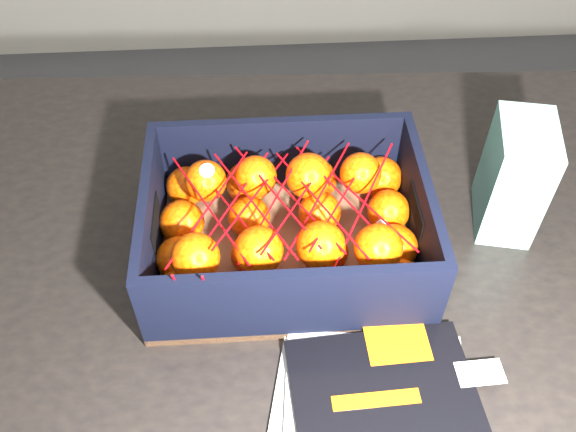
{
  "coord_description": "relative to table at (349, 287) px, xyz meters",
  "views": [
    {
      "loc": [
        -0.04,
        -0.44,
        1.43
      ],
      "look_at": [
        -0.01,
        0.07,
        0.86
      ],
      "focal_mm": 39.35,
      "sensor_mm": 36.0,
      "label": 1
    }
  ],
  "objects": [
    {
      "name": "table",
      "position": [
        0.0,
        0.0,
        0.0
      ],
      "size": [
        1.23,
        0.85,
        0.75
      ],
      "color": "black",
      "rests_on": "ground"
    },
    {
      "name": "produce_crate",
      "position": [
        -0.09,
        -0.01,
        0.14
      ],
      "size": [
        0.36,
        0.27,
        0.13
      ],
      "color": "brown",
      "rests_on": "table"
    },
    {
      "name": "clementine_heap",
      "position": [
        -0.09,
        -0.01,
        0.16
      ],
      "size": [
        0.34,
        0.26,
        0.11
      ],
      "color": "#F04A05",
      "rests_on": "produce_crate"
    },
    {
      "name": "mesh_net",
      "position": [
        -0.1,
        -0.01,
        0.2
      ],
      "size": [
        0.3,
        0.24,
        0.09
      ],
      "color": "red",
      "rests_on": "clementine_heap"
    },
    {
      "name": "retail_carton",
      "position": [
        0.22,
        0.04,
        0.18
      ],
      "size": [
        0.1,
        0.12,
        0.17
      ],
      "primitive_type": "cube",
      "rotation": [
        0.0,
        0.0,
        -0.21
      ],
      "color": "white",
      "rests_on": "table"
    }
  ]
}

